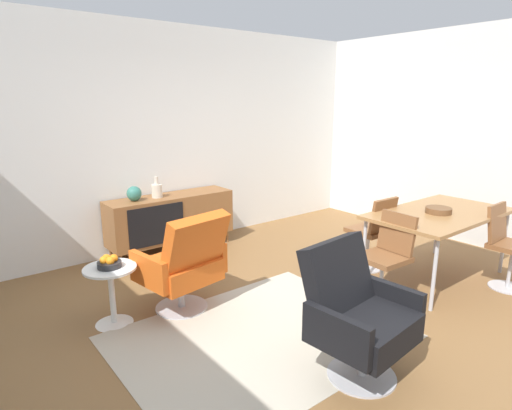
# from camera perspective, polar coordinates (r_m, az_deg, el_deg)

# --- Properties ---
(ground_plane) EXTENTS (8.32, 8.32, 0.00)m
(ground_plane) POSITION_cam_1_polar(r_m,az_deg,el_deg) (3.96, 6.40, -14.65)
(ground_plane) COLOR brown
(wall_back) EXTENTS (6.80, 0.12, 2.80)m
(wall_back) POSITION_cam_1_polar(r_m,az_deg,el_deg) (5.64, -12.21, 8.67)
(wall_back) COLOR silver
(wall_back) RESTS_ON ground_plane
(wall_right) EXTENTS (0.12, 5.60, 2.80)m
(wall_right) POSITION_cam_1_polar(r_m,az_deg,el_deg) (6.20, 28.63, 7.75)
(wall_right) COLOR silver
(wall_right) RESTS_ON ground_plane
(sideboard) EXTENTS (1.60, 0.45, 0.72)m
(sideboard) POSITION_cam_1_polar(r_m,az_deg,el_deg) (5.50, -11.30, -1.61)
(sideboard) COLOR brown
(sideboard) RESTS_ON ground_plane
(vase_cobalt) EXTENTS (0.17, 0.17, 0.18)m
(vase_cobalt) POSITION_cam_1_polar(r_m,az_deg,el_deg) (5.23, -15.98, 1.48)
(vase_cobalt) COLOR #337266
(vase_cobalt) RESTS_ON sideboard
(vase_sculptural_dark) EXTENTS (0.13, 0.13, 0.26)m
(vase_sculptural_dark) POSITION_cam_1_polar(r_m,az_deg,el_deg) (5.34, -13.11, 1.93)
(vase_sculptural_dark) COLOR beige
(vase_sculptural_dark) RESTS_ON sideboard
(dining_table) EXTENTS (1.60, 0.90, 0.74)m
(dining_table) POSITION_cam_1_polar(r_m,az_deg,el_deg) (4.89, 23.30, -1.33)
(dining_table) COLOR olive
(dining_table) RESTS_ON ground_plane
(wooden_bowl_on_table) EXTENTS (0.26, 0.26, 0.06)m
(wooden_bowl_on_table) POSITION_cam_1_polar(r_m,az_deg,el_deg) (4.81, 23.21, -0.66)
(wooden_bowl_on_table) COLOR brown
(wooden_bowl_on_table) RESTS_ON dining_table
(dining_chair_near_window) EXTENTS (0.44, 0.42, 0.86)m
(dining_chair_near_window) POSITION_cam_1_polar(r_m,az_deg,el_deg) (4.22, 17.14, -6.37)
(dining_chair_near_window) COLOR brown
(dining_chair_near_window) RESTS_ON ground_plane
(dining_chair_front_right) EXTENTS (0.41, 0.44, 0.86)m
(dining_chair_front_right) POSITION_cam_1_polar(r_m,az_deg,el_deg) (5.04, 30.53, -4.43)
(dining_chair_front_right) COLOR brown
(dining_chair_front_right) RESTS_ON ground_plane
(dining_chair_back_left) EXTENTS (0.41, 0.44, 0.86)m
(dining_chair_back_left) POSITION_cam_1_polar(r_m,az_deg,el_deg) (4.95, 15.40, -3.26)
(dining_chair_back_left) COLOR brown
(dining_chair_back_left) RESTS_ON ground_plane
(lounge_chair_red) EXTENTS (0.79, 0.74, 0.95)m
(lounge_chair_red) POSITION_cam_1_polar(r_m,az_deg,el_deg) (3.91, -9.56, -7.60)
(lounge_chair_red) COLOR #D85919
(lounge_chair_red) RESTS_ON ground_plane
(armchair_black_shell) EXTENTS (0.76, 0.71, 0.95)m
(armchair_black_shell) POSITION_cam_1_polar(r_m,az_deg,el_deg) (3.10, 13.30, -13.79)
(armchair_black_shell) COLOR black
(armchair_black_shell) RESTS_ON ground_plane
(side_table_round) EXTENTS (0.44, 0.44, 0.52)m
(side_table_round) POSITION_cam_1_polar(r_m,az_deg,el_deg) (3.90, -18.74, -10.58)
(side_table_round) COLOR white
(side_table_round) RESTS_ON ground_plane
(fruit_bowl) EXTENTS (0.20, 0.20, 0.11)m
(fruit_bowl) POSITION_cam_1_polar(r_m,az_deg,el_deg) (3.81, -19.04, -7.26)
(fruit_bowl) COLOR #262628
(fruit_bowl) RESTS_ON side_table_round
(area_rug) EXTENTS (2.20, 1.70, 0.01)m
(area_rug) POSITION_cam_1_polar(r_m,az_deg,el_deg) (3.65, 0.38, -17.18)
(area_rug) COLOR #B7AD99
(area_rug) RESTS_ON ground_plane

